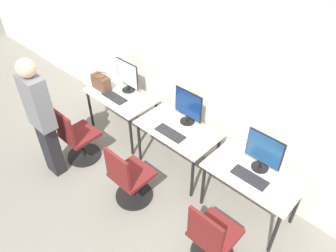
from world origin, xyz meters
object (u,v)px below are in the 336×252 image
object	(u,v)px
office_chair_center	(129,180)
office_chair_right	(212,239)
monitor_left	(127,76)
mouse_right	(272,190)
office_chair_left	(77,139)
mouse_center	(189,143)
monitor_right	(264,152)
keyboard_left	(114,97)
mouse_left	(127,105)
monitor_center	(188,107)
keyboard_center	(170,133)
keyboard_right	(250,177)
handbag	(101,82)
person_left	(41,116)

from	to	relation	value
office_chair_center	office_chair_right	world-z (taller)	same
monitor_left	mouse_right	size ratio (longest dim) A/B	5.23
office_chair_left	mouse_right	size ratio (longest dim) A/B	9.80
mouse_center	office_chair_right	distance (m)	1.14
monitor_right	mouse_right	distance (m)	0.40
keyboard_left	office_chair_left	xyz separation A→B (m)	(-0.01, -0.71, -0.36)
mouse_left	monitor_center	xyz separation A→B (m)	(0.84, 0.32, 0.23)
keyboard_center	office_chair_center	size ratio (longest dim) A/B	0.46
monitor_center	monitor_right	world-z (taller)	same
keyboard_right	keyboard_left	bearing A→B (deg)	-179.38
keyboard_center	keyboard_right	distance (m)	1.13
office_chair_left	office_chair_right	xyz separation A→B (m)	(2.30, 0.05, 0.00)
monitor_left	monitor_center	size ratio (longest dim) A/B	1.00
office_chair_left	mouse_left	bearing A→B (deg)	67.15
mouse_left	handbag	size ratio (longest dim) A/B	0.30
mouse_right	mouse_left	bearing A→B (deg)	-178.70
office_chair_right	mouse_right	bearing A→B (deg)	71.99
person_left	mouse_right	xyz separation A→B (m)	(2.57, 1.11, -0.23)
keyboard_center	office_chair_center	distance (m)	0.76
office_chair_left	keyboard_right	world-z (taller)	office_chair_left
office_chair_left	mouse_right	distance (m)	2.65
mouse_left	office_chair_center	xyz separation A→B (m)	(0.78, -0.69, -0.36)
monitor_left	mouse_center	bearing A→B (deg)	-11.47
monitor_center	handbag	bearing A→B (deg)	-168.98
keyboard_left	mouse_left	world-z (taller)	mouse_left
office_chair_left	keyboard_right	bearing A→B (deg)	17.96
keyboard_center	handbag	bearing A→B (deg)	177.97
office_chair_center	keyboard_right	size ratio (longest dim) A/B	2.16
keyboard_left	office_chair_right	bearing A→B (deg)	-15.97
handbag	keyboard_center	bearing A→B (deg)	-2.03
mouse_center	mouse_right	xyz separation A→B (m)	(1.10, 0.05, 0.00)
keyboard_left	mouse_right	distance (m)	2.52
office_chair_left	keyboard_center	xyz separation A→B (m)	(1.13, 0.68, 0.36)
office_chair_left	mouse_center	distance (m)	1.62
person_left	monitor_right	bearing A→B (deg)	29.56
monitor_right	keyboard_right	xyz separation A→B (m)	(0.00, -0.21, -0.23)
keyboard_right	monitor_center	bearing A→B (deg)	166.03
mouse_right	office_chair_right	world-z (taller)	office_chair_right
monitor_right	monitor_center	bearing A→B (deg)	176.58
mouse_left	office_chair_right	size ratio (longest dim) A/B	0.10
mouse_left	mouse_right	world-z (taller)	same
mouse_center	mouse_right	size ratio (longest dim) A/B	1.00
monitor_center	mouse_right	xyz separation A→B (m)	(1.39, -0.27, -0.23)
keyboard_center	handbag	size ratio (longest dim) A/B	1.36
keyboard_left	monitor_right	bearing A→B (deg)	6.01
monitor_center	handbag	world-z (taller)	monitor_center
monitor_center	monitor_right	distance (m)	1.13
keyboard_right	mouse_right	bearing A→B (deg)	2.89
keyboard_center	office_chair_right	world-z (taller)	office_chair_right
monitor_right	keyboard_center	bearing A→B (deg)	-166.77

